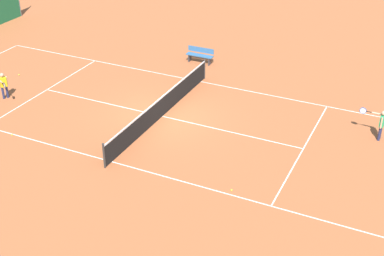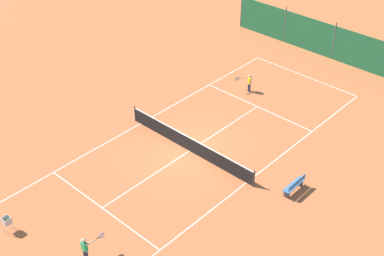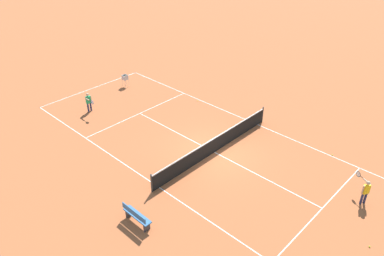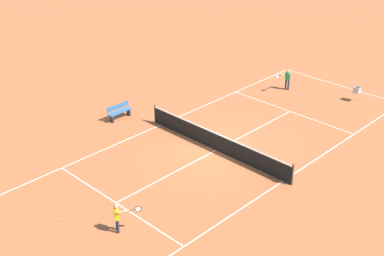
{
  "view_description": "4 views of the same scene",
  "coord_description": "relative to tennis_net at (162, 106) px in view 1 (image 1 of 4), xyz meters",
  "views": [
    {
      "loc": [
        -18.31,
        -10.2,
        11.23
      ],
      "look_at": [
        -1.61,
        -2.24,
        0.76
      ],
      "focal_mm": 50.0,
      "sensor_mm": 36.0,
      "label": 1
    },
    {
      "loc": [
        16.56,
        -17.76,
        18.41
      ],
      "look_at": [
        -0.86,
        1.14,
        0.6
      ],
      "focal_mm": 50.0,
      "sensor_mm": 36.0,
      "label": 2
    },
    {
      "loc": [
        13.12,
        10.76,
        11.85
      ],
      "look_at": [
        0.66,
        -1.08,
        1.4
      ],
      "focal_mm": 35.0,
      "sensor_mm": 36.0,
      "label": 3
    },
    {
      "loc": [
        -15.47,
        17.63,
        13.18
      ],
      "look_at": [
        1.17,
        0.55,
        1.04
      ],
      "focal_mm": 50.0,
      "sensor_mm": 36.0,
      "label": 4
    }
  ],
  "objects": [
    {
      "name": "courtside_bench",
      "position": [
        6.34,
        1.07,
        -0.05
      ],
      "size": [
        0.36,
        1.5,
        0.84
      ],
      "color": "#336699",
      "rests_on": "ground"
    },
    {
      "name": "tennis_ball_by_net_left",
      "position": [
        -3.87,
        -4.86,
        -0.47
      ],
      "size": [
        0.07,
        0.07,
        0.07
      ],
      "primitive_type": "sphere",
      "color": "#CCE033",
      "rests_on": "ground"
    },
    {
      "name": "player_far_baseline",
      "position": [
        -1.6,
        7.52,
        0.25
      ],
      "size": [
        0.83,
        0.9,
        1.28
      ],
      "color": "#23284C",
      "rests_on": "ground"
    },
    {
      "name": "tennis_ball_alley_right",
      "position": [
        0.75,
        8.81,
        -0.47
      ],
      "size": [
        0.07,
        0.07,
        0.07
      ],
      "primitive_type": "sphere",
      "color": "#CCE033",
      "rests_on": "ground"
    },
    {
      "name": "player_near_baseline",
      "position": [
        2.08,
        -8.96,
        0.26
      ],
      "size": [
        0.46,
        1.06,
        1.31
      ],
      "color": "#23284C",
      "rests_on": "ground"
    },
    {
      "name": "court_line_markings",
      "position": [
        0.0,
        0.0,
        -0.5
      ],
      "size": [
        8.25,
        23.85,
        0.01
      ],
      "color": "white",
      "rests_on": "ground"
    },
    {
      "name": "tennis_net",
      "position": [
        0.0,
        0.0,
        0.0
      ],
      "size": [
        9.18,
        0.08,
        1.06
      ],
      "color": "#2D2D2D",
      "rests_on": "ground"
    },
    {
      "name": "ground_plane",
      "position": [
        0.0,
        0.0,
        -0.5
      ],
      "size": [
        600.0,
        600.0,
        0.0
      ],
      "primitive_type": "plane",
      "color": "#B25B33"
    },
    {
      "name": "tennis_ball_by_net_right",
      "position": [
        -4.19,
        4.85,
        -0.47
      ],
      "size": [
        0.07,
        0.07,
        0.07
      ],
      "primitive_type": "sphere",
      "color": "#CCE033",
      "rests_on": "ground"
    }
  ]
}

